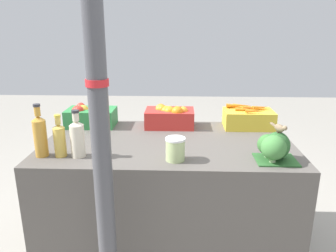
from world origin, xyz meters
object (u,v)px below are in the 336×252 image
at_px(juice_bottle_golden, 60,139).
at_px(pickle_jar, 175,149).
at_px(sparrow_bird, 280,128).
at_px(support_pole, 99,109).
at_px(juice_bottle_cloudy, 77,138).
at_px(apple_crate, 91,116).
at_px(broccoli_pile, 274,147).
at_px(carrot_crate, 248,118).
at_px(juice_bottle_amber, 40,135).
at_px(orange_crate, 169,116).

relative_size(juice_bottle_golden, pickle_jar, 1.88).
relative_size(pickle_jar, sparrow_bird, 0.99).
xyz_separation_m(support_pole, sparrow_bird, (0.87, 0.36, -0.19)).
distance_m(support_pole, juice_bottle_cloudy, 0.51).
distance_m(support_pole, sparrow_bird, 0.96).
height_order(pickle_jar, sparrow_bird, sparrow_bird).
height_order(apple_crate, pickle_jar, apple_crate).
bearing_deg(juice_bottle_cloudy, support_pole, -59.00).
relative_size(broccoli_pile, pickle_jar, 1.71).
bearing_deg(carrot_crate, juice_bottle_amber, -155.09).
height_order(juice_bottle_amber, juice_bottle_golden, juice_bottle_amber).
bearing_deg(broccoli_pile, carrot_crate, 91.60).
bearing_deg(orange_crate, broccoli_pile, -45.79).
bearing_deg(carrot_crate, support_pole, -130.62).
height_order(broccoli_pile, sparrow_bird, sparrow_bird).
xyz_separation_m(orange_crate, broccoli_pile, (0.59, -0.60, 0.00)).
relative_size(juice_bottle_amber, sparrow_bird, 2.30).
xyz_separation_m(apple_crate, orange_crate, (0.57, 0.00, -0.00)).
relative_size(support_pole, sparrow_bird, 17.48).
xyz_separation_m(support_pole, carrot_crate, (0.83, 0.97, -0.30)).
height_order(support_pole, orange_crate, support_pole).
relative_size(juice_bottle_amber, pickle_jar, 2.33).
xyz_separation_m(broccoli_pile, juice_bottle_cloudy, (-1.07, 0.02, 0.03)).
distance_m(orange_crate, carrot_crate, 0.57).
xyz_separation_m(apple_crate, juice_bottle_cloudy, (0.08, -0.58, 0.03)).
xyz_separation_m(apple_crate, sparrow_bird, (1.18, -0.60, 0.11)).
bearing_deg(juice_bottle_cloudy, juice_bottle_amber, 180.00).
distance_m(apple_crate, juice_bottle_cloudy, 0.59).
bearing_deg(juice_bottle_golden, apple_crate, 87.94).
xyz_separation_m(broccoli_pile, pickle_jar, (-0.53, -0.01, -0.02)).
distance_m(carrot_crate, sparrow_bird, 0.62).
height_order(carrot_crate, juice_bottle_amber, juice_bottle_amber).
bearing_deg(apple_crate, juice_bottle_amber, -102.44).
bearing_deg(support_pole, juice_bottle_amber, 138.99).
xyz_separation_m(orange_crate, juice_bottle_amber, (-0.70, -0.58, 0.05)).
relative_size(apple_crate, broccoli_pile, 1.57).
bearing_deg(support_pole, pickle_jar, 47.64).
height_order(orange_crate, sparrow_bird, sparrow_bird).
distance_m(juice_bottle_golden, sparrow_bird, 1.20).
xyz_separation_m(juice_bottle_cloudy, sparrow_bird, (1.10, -0.02, 0.07)).
height_order(support_pole, pickle_jar, support_pole).
bearing_deg(broccoli_pile, juice_bottle_amber, 179.14).
bearing_deg(apple_crate, pickle_jar, -44.70).
height_order(carrot_crate, sparrow_bird, sparrow_bird).
bearing_deg(pickle_jar, sparrow_bird, 1.78).
distance_m(juice_bottle_cloudy, pickle_jar, 0.55).
height_order(apple_crate, broccoli_pile, apple_crate).
height_order(support_pole, juice_bottle_cloudy, support_pole).
height_order(orange_crate, juice_bottle_amber, juice_bottle_amber).
distance_m(carrot_crate, juice_bottle_amber, 1.40).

